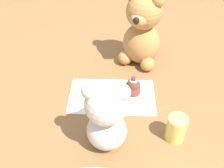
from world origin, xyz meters
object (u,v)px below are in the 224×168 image
cupcake_near_tan_bear (133,87)px  teddy_bear_tan (142,31)px  teddy_bear_cream (107,117)px  juice_glass (176,128)px  cupcake_near_cream_bear (107,96)px  saucer_plate (132,93)px

cupcake_near_tan_bear → teddy_bear_tan: bearing=-99.6°
teddy_bear_tan → cupcake_near_tan_bear: 0.21m
teddy_bear_cream → juice_glass: size_ratio=2.77×
cupcake_near_cream_bear → juice_glass: (-0.19, 0.13, 0.01)m
teddy_bear_tan → juice_glass: 0.37m
cupcake_near_tan_bear → juice_glass: (-0.11, 0.17, 0.00)m
teddy_bear_tan → saucer_plate: size_ratio=3.76×
saucer_plate → teddy_bear_cream: bearing=69.0°
teddy_bear_tan → juice_glass: bearing=-53.0°
teddy_bear_tan → saucer_plate: 0.22m
saucer_plate → juice_glass: bearing=123.9°
teddy_bear_tan → saucer_plate: (0.03, 0.19, -0.12)m
cupcake_near_tan_bear → cupcake_near_cream_bear: bearing=26.9°
cupcake_near_tan_bear → juice_glass: size_ratio=0.84×
teddy_bear_cream → saucer_plate: teddy_bear_cream is taller
teddy_bear_cream → teddy_bear_tan: size_ratio=0.81×
cupcake_near_cream_bear → cupcake_near_tan_bear: 0.09m
teddy_bear_cream → cupcake_near_cream_bear: (0.01, -0.15, -0.08)m
saucer_plate → juice_glass: juice_glass is taller
saucer_plate → juice_glass: size_ratio=0.91×
cupcake_near_cream_bear → juice_glass: juice_glass is taller
teddy_bear_tan → cupcake_near_tan_bear: size_ratio=4.07×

